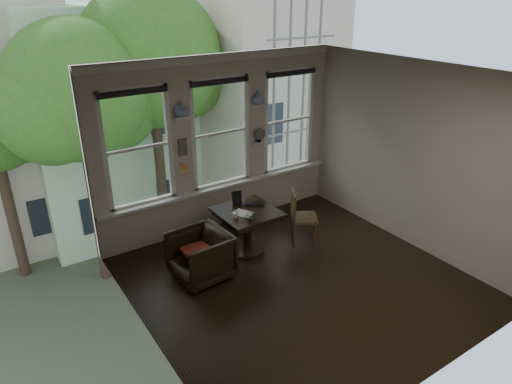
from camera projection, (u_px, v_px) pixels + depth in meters
ground at (298, 281)px, 6.74m from camera, size 4.50×4.50×0.00m
ceiling at (307, 74)px, 5.51m from camera, size 4.50×4.50×0.00m
wall_back at (220, 144)px, 7.83m from camera, size 4.50×0.00×4.50m
wall_front at (449, 265)px, 4.41m from camera, size 4.50×0.00×4.50m
wall_left at (142, 233)px, 4.98m from camera, size 0.00×4.50×4.50m
wall_right at (412, 156)px, 7.26m from camera, size 0.00×4.50×4.50m
window_left at (137, 148)px, 7.01m from camera, size 1.10×0.12×1.90m
window_center at (219, 133)px, 7.75m from camera, size 1.10×0.12×1.90m
window_right at (287, 120)px, 8.48m from camera, size 1.10×0.12×1.90m
shelf_left at (181, 117)px, 7.14m from camera, size 0.26×0.16×0.03m
shelf_right at (258, 105)px, 7.87m from camera, size 0.26×0.16×0.03m
intercom at (182, 147)px, 7.37m from camera, size 0.14×0.06×0.28m
sticky_notes at (184, 167)px, 7.51m from camera, size 0.16×0.01×0.24m
desk_fan at (258, 137)px, 8.09m from camera, size 0.20×0.20×0.24m
vase_left at (181, 108)px, 7.08m from camera, size 0.24×0.24×0.25m
vase_right at (258, 97)px, 7.82m from camera, size 0.24×0.24×0.25m
table at (247, 232)px, 7.32m from camera, size 0.90×0.90×0.75m
armchair_left at (201, 256)px, 6.67m from camera, size 0.85×0.83×0.74m
cushion_red at (201, 251)px, 6.64m from camera, size 0.45×0.45×0.06m
side_chair_right at (304, 217)px, 7.59m from camera, size 0.58×0.58×0.92m
laptop at (254, 205)px, 7.31m from camera, size 0.40×0.36×0.03m
mug at (235, 215)px, 6.93m from camera, size 0.12×0.12×0.10m
drinking_glass at (251, 217)px, 6.86m from camera, size 0.15×0.15×0.10m
tablet at (237, 198)px, 7.35m from camera, size 0.17×0.11×0.22m
papers at (243, 213)px, 7.08m from camera, size 0.33×0.37×0.00m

